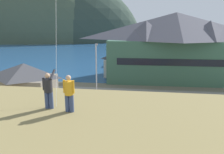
{
  "coord_description": "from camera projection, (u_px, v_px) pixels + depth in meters",
  "views": [
    {
      "loc": [
        3.95,
        -18.88,
        10.1
      ],
      "look_at": [
        0.08,
        9.0,
        3.33
      ],
      "focal_mm": 36.56,
      "sensor_mm": 36.0,
      "label": 1
    }
  ],
  "objects": [
    {
      "name": "ground_plane",
      "position": [
        98.0,
        134.0,
        21.07
      ],
      "size": [
        600.0,
        600.0,
        0.0
      ],
      "primitive_type": "plane",
      "color": "#66604C"
    },
    {
      "name": "parking_lot_pad",
      "position": [
        106.0,
        113.0,
        25.87
      ],
      "size": [
        40.0,
        20.0,
        0.1
      ],
      "primitive_type": "cube",
      "color": "gray",
      "rests_on": "ground"
    },
    {
      "name": "bay_water",
      "position": [
        132.0,
        52.0,
        78.85
      ],
      "size": [
        360.0,
        84.0,
        0.03
      ],
      "primitive_type": "cube",
      "color": "navy",
      "rests_on": "ground"
    },
    {
      "name": "far_hill_center_saddle",
      "position": [
        26.0,
        39.0,
        138.8
      ],
      "size": [
        137.63,
        63.04,
        82.18
      ],
      "primitive_type": "ellipsoid",
      "color": "#2D3D33",
      "rests_on": "ground"
    },
    {
      "name": "far_hill_far_shoulder",
      "position": [
        30.0,
        40.0,
        133.42
      ],
      "size": [
        99.37,
        57.3,
        83.96
      ],
      "primitive_type": "ellipsoid",
      "color": "#42513D",
      "rests_on": "ground"
    },
    {
      "name": "harbor_lodge",
      "position": [
        175.0,
        45.0,
        40.06
      ],
      "size": [
        24.67,
        11.79,
        11.77
      ],
      "color": "#38604C",
      "rests_on": "ground"
    },
    {
      "name": "storage_shed_near_lot",
      "position": [
        25.0,
        82.0,
        29.42
      ],
      "size": [
        7.54,
        5.78,
        5.04
      ],
      "color": "#756B5B",
      "rests_on": "ground"
    },
    {
      "name": "storage_shed_waterside",
      "position": [
        117.0,
        64.0,
        43.12
      ],
      "size": [
        4.9,
        4.66,
        4.7
      ],
      "color": "beige",
      "rests_on": "ground"
    },
    {
      "name": "wharf_dock",
      "position": [
        131.0,
        63.0,
        55.53
      ],
      "size": [
        3.2,
        14.44,
        0.7
      ],
      "color": "#70604C",
      "rests_on": "ground"
    },
    {
      "name": "moored_boat_wharfside",
      "position": [
        115.0,
        63.0,
        54.51
      ],
      "size": [
        3.06,
        8.17,
        2.16
      ],
      "color": "#A8A399",
      "rests_on": "ground"
    },
    {
      "name": "moored_boat_outer_mooring",
      "position": [
        144.0,
        60.0,
        58.79
      ],
      "size": [
        1.97,
        5.77,
        2.16
      ],
      "color": "navy",
      "rests_on": "ground"
    },
    {
      "name": "parked_car_front_row_red",
      "position": [
        88.0,
        119.0,
        21.9
      ],
      "size": [
        4.23,
        2.11,
        1.82
      ],
      "color": "slate",
      "rests_on": "parking_lot_pad"
    },
    {
      "name": "parked_car_mid_row_center",
      "position": [
        205.0,
        124.0,
        20.81
      ],
      "size": [
        4.21,
        2.08,
        1.82
      ],
      "color": "navy",
      "rests_on": "parking_lot_pad"
    },
    {
      "name": "parked_car_back_row_right",
      "position": [
        147.0,
        104.0,
        25.83
      ],
      "size": [
        4.2,
        2.06,
        1.82
      ],
      "color": "red",
      "rests_on": "parking_lot_pad"
    },
    {
      "name": "parked_car_front_row_silver",
      "position": [
        195.0,
        104.0,
        25.86
      ],
      "size": [
        4.2,
        2.06,
        1.82
      ],
      "color": "#B28923",
      "rests_on": "parking_lot_pad"
    },
    {
      "name": "parked_car_mid_row_far",
      "position": [
        149.0,
        130.0,
        19.65
      ],
      "size": [
        4.28,
        2.21,
        1.82
      ],
      "color": "slate",
      "rests_on": "parking_lot_pad"
    },
    {
      "name": "parking_light_pole",
      "position": [
        96.0,
        67.0,
        30.54
      ],
      "size": [
        0.24,
        0.78,
        7.23
      ],
      "color": "#ADADB2",
      "rests_on": "parking_lot_pad"
    },
    {
      "name": "person_kite_flyer",
      "position": [
        48.0,
        89.0,
        10.82
      ],
      "size": [
        0.52,
        0.65,
        1.86
      ],
      "color": "#384770",
      "rests_on": "grassy_hill_foreground"
    },
    {
      "name": "person_companion",
      "position": [
        69.0,
        92.0,
        10.4
      ],
      "size": [
        0.55,
        0.4,
        1.74
      ],
      "color": "#384770",
      "rests_on": "grassy_hill_foreground"
    }
  ]
}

